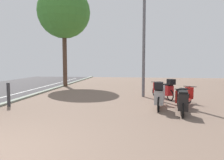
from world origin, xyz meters
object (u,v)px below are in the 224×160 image
Objects in this scene: bollard_far at (9,95)px; scooter_far at (159,96)px; scooter_mid at (184,97)px; street_tree at (64,12)px; scooter_near at (183,102)px; scooter_extra at (165,89)px; lamp_post at (144,23)px.

scooter_far is at bearing 2.53° from bollard_far.
bollard_far is (-6.56, -0.80, 0.07)m from scooter_mid.
scooter_near is at bearing -47.72° from street_tree.
scooter_near is 2.84m from scooter_extra.
scooter_near reaches higher than scooter_mid.
scooter_mid is 1.10m from scooter_far.
scooter_extra is at bearing -34.38° from street_tree.
bollard_far is (-5.62, -0.25, -0.02)m from scooter_far.
bollard_far is (-6.07, -2.39, 0.02)m from scooter_extra.
scooter_extra is at bearing 94.44° from scooter_near.
scooter_extra is at bearing 78.19° from scooter_far.
street_tree is at bearing 132.07° from scooter_far.
scooter_near is 6.31m from bollard_far.
lamp_post is 6.64m from street_tree.
scooter_extra is 3.26m from lamp_post.
lamp_post is at bearing 152.21° from scooter_extra.
bollard_far is at bearing -150.28° from lamp_post.
scooter_mid is 1.78× the size of bollard_far.
scooter_far is 9.76m from street_tree.
lamp_post is 7.08× the size of bollard_far.
bollard_far is at bearing 176.00° from scooter_near.
scooter_far is (-0.94, -0.55, 0.09)m from scooter_mid.
scooter_extra is (-0.49, 1.59, 0.06)m from scooter_mid.
street_tree is at bearing 145.62° from scooter_extra.
scooter_near is at bearing -45.84° from scooter_far.
street_tree reaches higher than scooter_far.
scooter_far is 0.28× the size of street_tree.
street_tree is 7.56× the size of bollard_far.
scooter_mid is 6.61m from bollard_far.
scooter_near is 4.71m from lamp_post.
scooter_near is at bearing -102.39° from scooter_mid.
lamp_post is (-1.47, 2.11, 3.12)m from scooter_mid.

